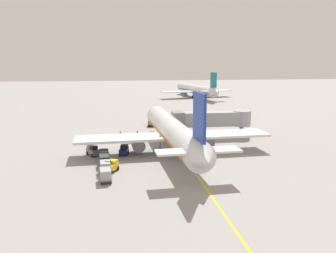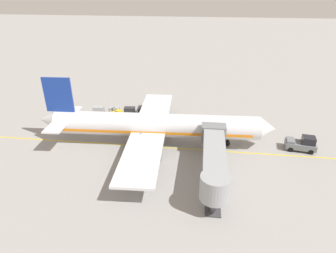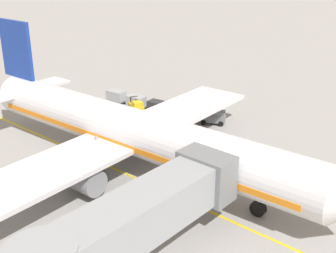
{
  "view_description": "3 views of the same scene",
  "coord_description": "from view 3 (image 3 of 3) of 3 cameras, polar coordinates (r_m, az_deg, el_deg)",
  "views": [
    {
      "loc": [
        -9.5,
        -51.33,
        14.15
      ],
      "look_at": [
        -1.96,
        1.23,
        4.04
      ],
      "focal_mm": 37.11,
      "sensor_mm": 36.0,
      "label": 1
    },
    {
      "loc": [
        38.49,
        8.48,
        23.16
      ],
      "look_at": [
        -0.64,
        3.56,
        3.43
      ],
      "focal_mm": 30.59,
      "sensor_mm": 36.0,
      "label": 2
    },
    {
      "loc": [
        21.73,
        25.1,
        17.05
      ],
      "look_at": [
        -3.32,
        3.3,
        3.54
      ],
      "focal_mm": 47.64,
      "sensor_mm": 36.0,
      "label": 3
    }
  ],
  "objects": [
    {
      "name": "ground_plane",
      "position": [
        37.32,
        -7.21,
        -5.24
      ],
      "size": [
        400.0,
        400.0,
        0.0
      ],
      "primitive_type": "plane",
      "color": "gray"
    },
    {
      "name": "gate_lead_in_line",
      "position": [
        37.31,
        -7.21,
        -5.24
      ],
      "size": [
        0.24,
        80.0,
        0.01
      ],
      "primitive_type": "cube",
      "color": "gold",
      "rests_on": "ground"
    },
    {
      "name": "parked_airliner",
      "position": [
        35.84,
        -4.65,
        -0.7
      ],
      "size": [
        30.22,
        37.32,
        10.63
      ],
      "color": "silver",
      "rests_on": "ground"
    },
    {
      "name": "jet_bridge",
      "position": [
        24.48,
        -4.2,
        -11.66
      ],
      "size": [
        14.88,
        3.5,
        4.98
      ],
      "color": "#93999E",
      "rests_on": "ground"
    },
    {
      "name": "baggage_tug_lead",
      "position": [
        48.98,
        -4.1,
        2.59
      ],
      "size": [
        2.25,
        2.77,
        1.62
      ],
      "color": "gold",
      "rests_on": "ground"
    },
    {
      "name": "baggage_tug_trailing",
      "position": [
        42.55,
        2.04,
        -0.46
      ],
      "size": [
        1.65,
        2.67,
        1.62
      ],
      "color": "navy",
      "rests_on": "ground"
    },
    {
      "name": "baggage_tug_spare",
      "position": [
        45.93,
        5.89,
        1.17
      ],
      "size": [
        2.26,
        2.77,
        1.62
      ],
      "color": "slate",
      "rests_on": "ground"
    },
    {
      "name": "baggage_cart_front",
      "position": [
        46.37,
        1.29,
        1.81
      ],
      "size": [
        1.52,
        2.96,
        1.58
      ],
      "color": "#4C4C51",
      "rests_on": "ground"
    },
    {
      "name": "baggage_cart_second_in_train",
      "position": [
        47.96,
        -1.32,
        2.51
      ],
      "size": [
        1.52,
        2.96,
        1.58
      ],
      "color": "#4C4C51",
      "rests_on": "ground"
    },
    {
      "name": "baggage_cart_third_in_train",
      "position": [
        49.79,
        -4.08,
        3.21
      ],
      "size": [
        1.52,
        2.96,
        1.58
      ],
      "color": "#4C4C51",
      "rests_on": "ground"
    },
    {
      "name": "baggage_cart_tail_end",
      "position": [
        51.87,
        -6.65,
        3.9
      ],
      "size": [
        1.52,
        2.96,
        1.58
      ],
      "color": "#4C4C51",
      "rests_on": "ground"
    },
    {
      "name": "ground_crew_wing_walker",
      "position": [
        37.49,
        9.85,
        -3.64
      ],
      "size": [
        0.72,
        0.35,
        1.69
      ],
      "color": "#232328",
      "rests_on": "ground"
    },
    {
      "name": "safety_cone_nose_left",
      "position": [
        35.15,
        14.43,
        -7.11
      ],
      "size": [
        0.36,
        0.36,
        0.59
      ],
      "color": "black",
      "rests_on": "ground"
    }
  ]
}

